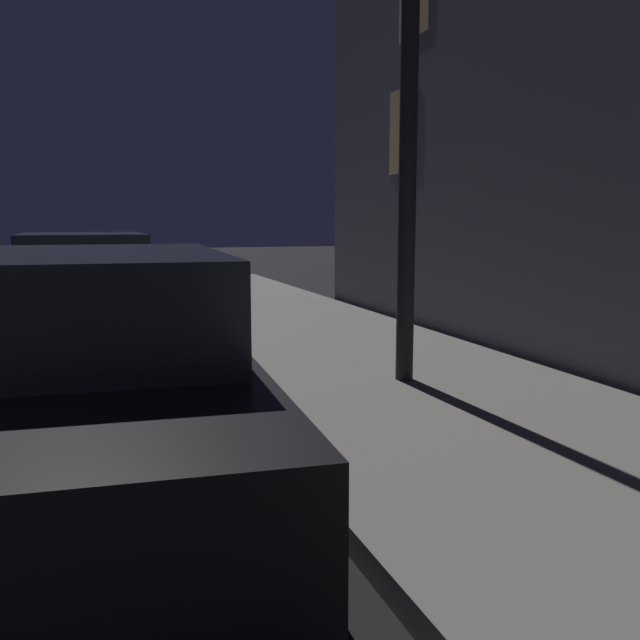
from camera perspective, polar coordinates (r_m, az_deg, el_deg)
car_black at (r=4.25m, az=-18.27°, el=-4.38°), size 2.15×4.53×1.43m
car_white at (r=9.98m, az=-18.56°, el=2.56°), size 2.02×4.24×1.43m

